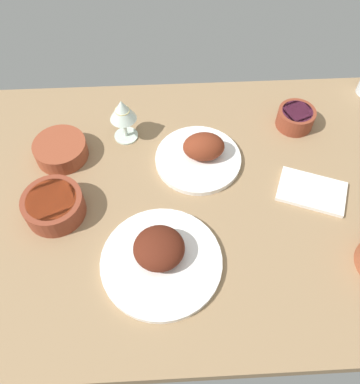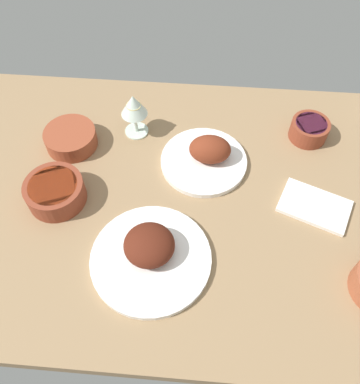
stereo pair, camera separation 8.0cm
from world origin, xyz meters
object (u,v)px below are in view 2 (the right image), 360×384
at_px(bowl_onions, 309,129).
at_px(folded_napkin, 314,206).
at_px(plate_far_side, 150,253).
at_px(bowl_sauce, 55,191).
at_px(wine_glass, 134,107).
at_px(plate_center_main, 206,156).
at_px(bowl_cream, 71,138).

height_order(bowl_onions, folded_napkin, bowl_onions).
bearing_deg(plate_far_side, bowl_sauce, 150.56).
relative_size(plate_far_side, wine_glass, 2.08).
bearing_deg(bowl_onions, plate_far_side, -133.96).
height_order(plate_center_main, bowl_cream, plate_center_main).
xyz_separation_m(plate_far_side, wine_glass, (-0.09, 0.41, 0.07)).
height_order(plate_far_side, bowl_cream, plate_far_side).
height_order(plate_center_main, bowl_onions, plate_center_main).
bearing_deg(plate_far_side, plate_center_main, 68.70).
bearing_deg(plate_center_main, bowl_cream, 174.90).
xyz_separation_m(bowl_cream, wine_glass, (0.18, 0.07, 0.07)).
distance_m(plate_far_side, bowl_cream, 0.44).
bearing_deg(bowl_sauce, wine_glass, 55.94).
bearing_deg(bowl_cream, bowl_onions, 7.25).
distance_m(bowl_cream, bowl_sauce, 0.19).
relative_size(plate_center_main, bowl_cream, 1.64).
bearing_deg(plate_center_main, bowl_onions, 22.57).
xyz_separation_m(bowl_onions, wine_glass, (-0.51, -0.02, 0.07)).
xyz_separation_m(bowl_sauce, folded_napkin, (0.68, 0.03, -0.03)).
height_order(bowl_cream, bowl_sauce, bowl_sauce).
relative_size(plate_center_main, bowl_onions, 2.20).
bearing_deg(bowl_sauce, bowl_onions, 22.28).
distance_m(plate_far_side, bowl_onions, 0.60).
bearing_deg(bowl_cream, plate_far_side, -51.45).
height_order(bowl_onions, bowl_sauce, bowl_sauce).
distance_m(plate_center_main, bowl_cream, 0.40).
distance_m(bowl_cream, folded_napkin, 0.70).
xyz_separation_m(plate_far_side, bowl_sauce, (-0.27, 0.15, 0.01)).
xyz_separation_m(plate_far_side, bowl_onions, (0.42, 0.43, 0.01)).
xyz_separation_m(plate_center_main, plate_far_side, (-0.12, -0.31, -0.00)).
height_order(plate_center_main, plate_far_side, plate_center_main).
distance_m(plate_center_main, wine_glass, 0.25).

